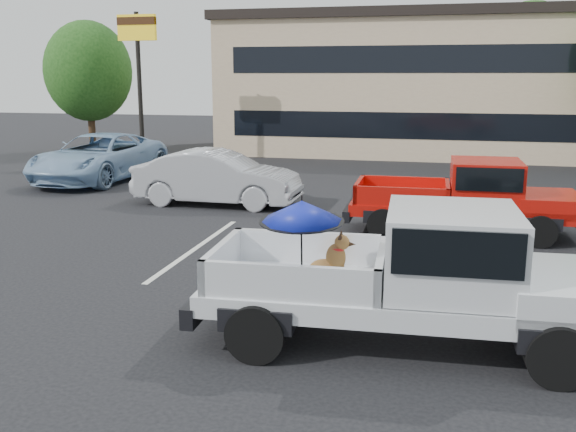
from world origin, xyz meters
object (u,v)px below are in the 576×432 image
silver_pickup (432,271)px  blue_suv (99,157)px  tree_left (88,71)px  red_pickup (478,195)px  tree_back (530,57)px  motel_sign (138,47)px  silver_sedan (217,178)px

silver_pickup → blue_suv: 16.21m
tree_left → red_pickup: 21.10m
tree_left → tree_back: bearing=19.3°
red_pickup → motel_sign: bearing=142.6°
silver_sedan → motel_sign: bearing=39.3°
motel_sign → silver_pickup: bearing=-53.4°
silver_sedan → blue_suv: bearing=61.5°
red_pickup → blue_suv: size_ratio=0.91×
tree_left → silver_pickup: 24.89m
tree_back → silver_pickup: 26.54m
tree_back → silver_pickup: (-4.14, -26.00, -3.36)m
motel_sign → tree_left: 5.08m
motel_sign → blue_suv: bearing=-83.4°
red_pickup → tree_left: bearing=142.5°
motel_sign → red_pickup: 16.34m
tree_left → red_pickup: bearing=-36.7°
motel_sign → silver_sedan: 10.30m
motel_sign → silver_sedan: size_ratio=1.30×
blue_suv → tree_left: bearing=124.2°
tree_back → silver_sedan: bearing=-120.0°
tree_left → tree_back: 21.20m
silver_pickup → silver_sedan: 10.39m
tree_back → red_pickup: tree_back is taller
tree_back → motel_sign: bearing=-148.0°
motel_sign → tree_left: size_ratio=1.00×
tree_back → silver_sedan: (-10.11, -17.50, -3.65)m
motel_sign → silver_pickup: motel_sign is taller
motel_sign → tree_back: tree_back is taller
motel_sign → tree_back: size_ratio=0.84×
tree_left → tree_back: (20.00, 7.00, 0.68)m
red_pickup → blue_suv: bearing=156.8°
motel_sign → red_pickup: motel_sign is taller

